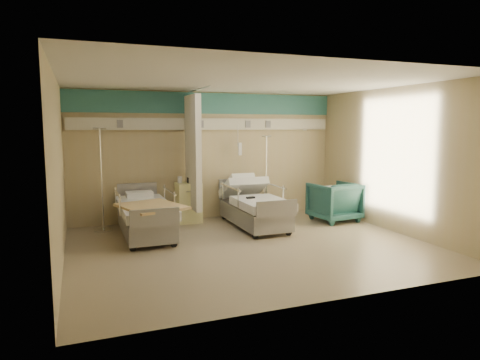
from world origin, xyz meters
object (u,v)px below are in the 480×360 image
object	(u,v)px
iv_stand_left	(103,210)
bed_right	(254,212)
bed_left	(145,220)
iv_stand_right	(266,201)
bedside_cabinet	(189,203)
visitor_armchair	(334,202)

from	to	relation	value
iv_stand_left	bed_right	bearing A→B (deg)	-14.34
bed_left	iv_stand_left	distance (m)	1.04
bed_right	iv_stand_right	world-z (taller)	iv_stand_right
bed_right	bed_left	world-z (taller)	same
iv_stand_right	iv_stand_left	size ratio (longest dim) A/B	0.91
iv_stand_left	bedside_cabinet	bearing A→B (deg)	4.99
bed_right	visitor_armchair	distance (m)	1.86
bed_right	bed_left	xyz separation A→B (m)	(-2.20, 0.00, 0.00)
bed_right	bed_left	bearing A→B (deg)	180.00
bed_right	iv_stand_right	bearing A→B (deg)	50.83
visitor_armchair	iv_stand_right	bearing A→B (deg)	-38.87
bedside_cabinet	iv_stand_right	bearing A→B (deg)	-5.39
bed_left	iv_stand_right	bearing A→B (deg)	14.71
bed_left	bedside_cabinet	xyz separation A→B (m)	(1.05, 0.90, 0.11)
bedside_cabinet	iv_stand_left	size ratio (longest dim) A/B	0.42
bed_right	bedside_cabinet	world-z (taller)	bedside_cabinet
bed_right	bedside_cabinet	distance (m)	1.46
bed_right	iv_stand_right	distance (m)	0.95
bed_right	bed_left	distance (m)	2.20
bed_right	bedside_cabinet	size ratio (longest dim) A/B	2.54
bed_left	iv_stand_right	xyz separation A→B (m)	(2.80, 0.73, 0.06)
visitor_armchair	iv_stand_left	bearing A→B (deg)	-15.24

